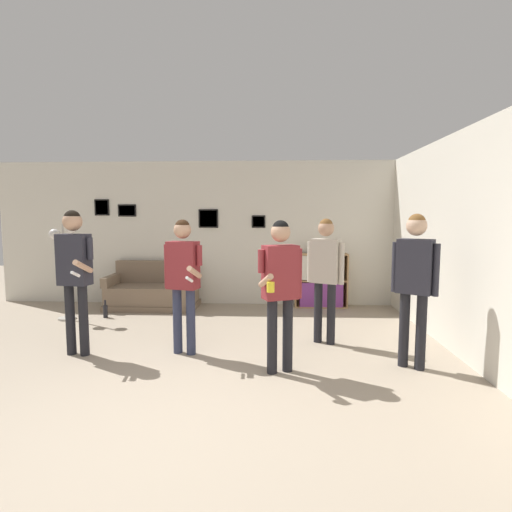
# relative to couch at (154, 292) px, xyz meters

# --- Properties ---
(ground_plane) EXTENTS (20.00, 20.00, 0.00)m
(ground_plane) POSITION_rel_couch_xyz_m (1.26, -4.18, -0.28)
(ground_plane) COLOR gray
(wall_back) EXTENTS (8.71, 0.08, 2.70)m
(wall_back) POSITION_rel_couch_xyz_m (1.26, 0.42, 1.07)
(wall_back) COLOR silver
(wall_back) RESTS_ON ground_plane
(wall_right) EXTENTS (0.06, 6.97, 2.70)m
(wall_right) POSITION_rel_couch_xyz_m (4.45, -1.89, 1.07)
(wall_right) COLOR silver
(wall_right) RESTS_ON ground_plane
(couch) EXTENTS (1.63, 0.80, 0.84)m
(couch) POSITION_rel_couch_xyz_m (0.00, 0.00, 0.00)
(couch) COLOR #7A6651
(couch) RESTS_ON ground_plane
(bookshelf) EXTENTS (0.96, 0.30, 0.99)m
(bookshelf) POSITION_rel_couch_xyz_m (3.08, 0.20, 0.21)
(bookshelf) COLOR #A87F51
(bookshelf) RESTS_ON ground_plane
(floor_lamp) EXTENTS (0.45, 0.28, 1.58)m
(floor_lamp) POSITION_rel_couch_xyz_m (-1.16, -0.90, 0.86)
(floor_lamp) COLOR #ADA89E
(floor_lamp) RESTS_ON ground_plane
(person_player_foreground_left) EXTENTS (0.50, 0.51, 1.75)m
(person_player_foreground_left) POSITION_rel_couch_xyz_m (-0.16, -2.52, 0.80)
(person_player_foreground_left) COLOR black
(person_player_foreground_left) RESTS_ON ground_plane
(person_player_foreground_center) EXTENTS (0.49, 0.53, 1.64)m
(person_player_foreground_center) POSITION_rel_couch_xyz_m (1.13, -2.42, 0.72)
(person_player_foreground_center) COLOR #2D334C
(person_player_foreground_center) RESTS_ON ground_plane
(person_watcher_holding_cup) EXTENTS (0.47, 0.53, 1.64)m
(person_watcher_holding_cup) POSITION_rel_couch_xyz_m (2.29, -2.95, 0.72)
(person_watcher_holding_cup) COLOR black
(person_watcher_holding_cup) RESTS_ON ground_plane
(person_spectator_near_bookshelf) EXTENTS (0.46, 0.34, 1.65)m
(person_spectator_near_bookshelf) POSITION_rel_couch_xyz_m (2.89, -1.92, 0.73)
(person_spectator_near_bookshelf) COLOR black
(person_spectator_near_bookshelf) RESTS_ON ground_plane
(person_spectator_far_right) EXTENTS (0.43, 0.37, 1.71)m
(person_spectator_far_right) POSITION_rel_couch_xyz_m (3.75, -2.75, 0.77)
(person_spectator_far_right) COLOR black
(person_spectator_far_right) RESTS_ON ground_plane
(bottle_on_floor) EXTENTS (0.07, 0.07, 0.30)m
(bottle_on_floor) POSITION_rel_couch_xyz_m (-0.58, -0.76, -0.17)
(bottle_on_floor) COLOR black
(bottle_on_floor) RESTS_ON ground_plane
(drinking_cup) EXTENTS (0.08, 0.08, 0.11)m
(drinking_cup) POSITION_rel_couch_xyz_m (2.86, 0.20, 0.77)
(drinking_cup) COLOR white
(drinking_cup) RESTS_ON bookshelf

